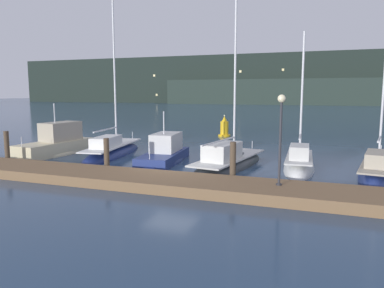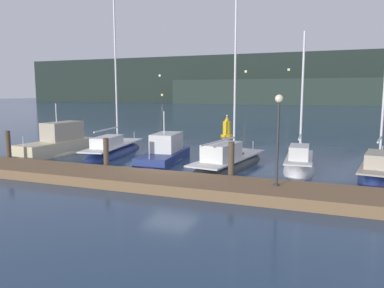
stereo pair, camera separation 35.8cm
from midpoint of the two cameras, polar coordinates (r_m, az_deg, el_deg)
name	(u,v)px [view 2 (the right image)]	position (r m, az deg, el deg)	size (l,w,h in m)	color
ground_plane	(170,175)	(19.10, -2.88, -4.79)	(400.00, 400.00, 0.00)	navy
dock	(149,181)	(17.09, -5.94, -5.57)	(29.90, 2.80, 0.45)	brown
mooring_pile_0	(9,147)	(24.36, -25.80, -0.47)	(0.28, 0.28, 1.96)	#4C3D2D
mooring_pile_1	(106,155)	(20.02, -12.44, -1.71)	(0.28, 0.28, 1.83)	#4C3D2D
mooring_pile_2	(231,163)	(17.28, 6.58, -2.90)	(0.28, 0.28, 1.94)	#4C3D2D
motorboat_berth_1	(58,148)	(27.09, -19.44, -0.59)	(2.55, 6.47, 4.01)	beige
sailboat_berth_2	(113,153)	(25.66, -11.50, -1.32)	(3.17, 8.54, 11.22)	navy
motorboat_berth_3	(164,157)	(22.77, -3.79, -2.00)	(2.69, 5.97, 3.58)	navy
sailboat_berth_4	(228,164)	(21.21, 6.04, -3.08)	(3.39, 8.50, 11.76)	#2D3338
sailboat_berth_5	(299,167)	(21.27, 16.45, -3.43)	(1.91, 5.99, 8.18)	white
sailboat_berth_6	(378,175)	(20.97, 26.89, -4.19)	(2.79, 7.46, 9.30)	navy
channel_buoy	(227,128)	(35.97, 5.61, 2.41)	(1.15, 1.15, 2.06)	gold
dock_lamppost	(278,125)	(15.23, 13.67, 2.89)	(0.32, 0.32, 3.65)	#2D2D33
hillside_backdrop	(325,81)	(141.01, 19.64, 9.08)	(240.00, 23.00, 17.87)	#1E2823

